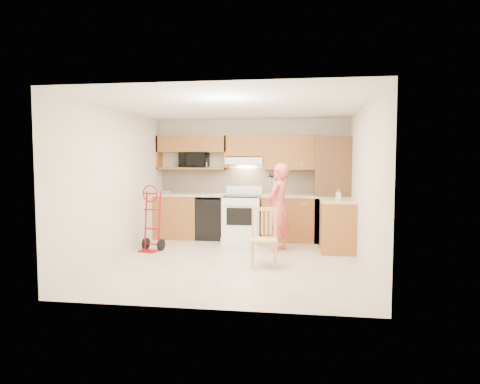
% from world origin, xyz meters
% --- Properties ---
extents(floor, '(4.00, 4.50, 0.02)m').
position_xyz_m(floor, '(0.00, 0.00, -0.01)').
color(floor, beige).
rests_on(floor, ground).
extents(ceiling, '(4.00, 4.50, 0.02)m').
position_xyz_m(ceiling, '(0.00, 0.00, 2.51)').
color(ceiling, white).
rests_on(ceiling, ground).
extents(wall_back, '(4.00, 0.02, 2.50)m').
position_xyz_m(wall_back, '(0.00, 2.26, 1.25)').
color(wall_back, beige).
rests_on(wall_back, ground).
extents(wall_front, '(4.00, 0.02, 2.50)m').
position_xyz_m(wall_front, '(0.00, -2.26, 1.25)').
color(wall_front, beige).
rests_on(wall_front, ground).
extents(wall_left, '(0.02, 4.50, 2.50)m').
position_xyz_m(wall_left, '(-2.01, 0.00, 1.25)').
color(wall_left, beige).
rests_on(wall_left, ground).
extents(wall_right, '(0.02, 4.50, 2.50)m').
position_xyz_m(wall_right, '(2.01, 0.00, 1.25)').
color(wall_right, beige).
rests_on(wall_right, ground).
extents(backsplash, '(3.92, 0.03, 0.55)m').
position_xyz_m(backsplash, '(0.00, 2.23, 1.20)').
color(backsplash, beige).
rests_on(backsplash, wall_back).
extents(lower_cab_left, '(0.90, 0.60, 0.90)m').
position_xyz_m(lower_cab_left, '(-1.55, 1.95, 0.45)').
color(lower_cab_left, brown).
rests_on(lower_cab_left, ground).
extents(dishwasher, '(0.60, 0.60, 0.85)m').
position_xyz_m(dishwasher, '(-0.80, 1.95, 0.42)').
color(dishwasher, black).
rests_on(dishwasher, ground).
extents(lower_cab_right, '(1.14, 0.60, 0.90)m').
position_xyz_m(lower_cab_right, '(0.83, 1.95, 0.45)').
color(lower_cab_right, brown).
rests_on(lower_cab_right, ground).
extents(countertop_left, '(1.50, 0.63, 0.04)m').
position_xyz_m(countertop_left, '(-1.25, 1.95, 0.92)').
color(countertop_left, beige).
rests_on(countertop_left, lower_cab_left).
extents(countertop_right, '(1.14, 0.63, 0.04)m').
position_xyz_m(countertop_right, '(0.83, 1.95, 0.92)').
color(countertop_right, beige).
rests_on(countertop_right, lower_cab_right).
extents(cab_return_right, '(0.60, 1.00, 0.90)m').
position_xyz_m(cab_return_right, '(1.70, 1.15, 0.45)').
color(cab_return_right, brown).
rests_on(cab_return_right, ground).
extents(countertop_return, '(0.63, 1.00, 0.04)m').
position_xyz_m(countertop_return, '(1.70, 1.15, 0.92)').
color(countertop_return, beige).
rests_on(countertop_return, cab_return_right).
extents(pantry_tall, '(0.70, 0.60, 2.10)m').
position_xyz_m(pantry_tall, '(1.65, 1.95, 1.05)').
color(pantry_tall, brown).
rests_on(pantry_tall, ground).
extents(upper_cab_left, '(1.50, 0.33, 0.34)m').
position_xyz_m(upper_cab_left, '(-1.25, 2.08, 1.98)').
color(upper_cab_left, brown).
rests_on(upper_cab_left, wall_back).
extents(upper_shelf_mw, '(1.50, 0.33, 0.04)m').
position_xyz_m(upper_shelf_mw, '(-1.25, 2.08, 1.47)').
color(upper_shelf_mw, brown).
rests_on(upper_shelf_mw, wall_back).
extents(upper_cab_center, '(0.76, 0.33, 0.44)m').
position_xyz_m(upper_cab_center, '(-0.12, 2.08, 1.94)').
color(upper_cab_center, brown).
rests_on(upper_cab_center, wall_back).
extents(upper_cab_right, '(1.14, 0.33, 0.70)m').
position_xyz_m(upper_cab_right, '(0.83, 2.08, 1.80)').
color(upper_cab_right, brown).
rests_on(upper_cab_right, wall_back).
extents(range_hood, '(0.76, 0.46, 0.14)m').
position_xyz_m(range_hood, '(-0.12, 2.02, 1.63)').
color(range_hood, white).
rests_on(range_hood, wall_back).
extents(knife_strip, '(0.40, 0.05, 0.29)m').
position_xyz_m(knife_strip, '(0.55, 2.21, 1.24)').
color(knife_strip, black).
rests_on(knife_strip, backsplash).
extents(microwave, '(0.60, 0.42, 0.32)m').
position_xyz_m(microwave, '(-1.21, 2.08, 1.65)').
color(microwave, black).
rests_on(microwave, upper_shelf_mw).
extents(range, '(0.75, 0.98, 1.10)m').
position_xyz_m(range, '(-0.14, 1.72, 0.55)').
color(range, white).
rests_on(range, ground).
extents(person, '(0.57, 0.68, 1.59)m').
position_xyz_m(person, '(0.64, 0.96, 0.79)').
color(person, '#E5584E').
rests_on(person, ground).
extents(hand_truck, '(0.50, 0.47, 1.08)m').
position_xyz_m(hand_truck, '(-1.65, 0.59, 0.54)').
color(hand_truck, '#9B0A13').
rests_on(hand_truck, ground).
extents(dining_chair, '(0.45, 0.48, 0.91)m').
position_xyz_m(dining_chair, '(0.49, -0.25, 0.45)').
color(dining_chair, tan).
rests_on(dining_chair, ground).
extents(soap_bottle, '(0.10, 0.10, 0.19)m').
position_xyz_m(soap_bottle, '(1.70, 1.00, 1.04)').
color(soap_bottle, white).
rests_on(soap_bottle, countertop_return).
extents(bowl, '(0.20, 0.20, 0.05)m').
position_xyz_m(bowl, '(-1.79, 1.95, 0.96)').
color(bowl, white).
rests_on(bowl, countertop_left).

